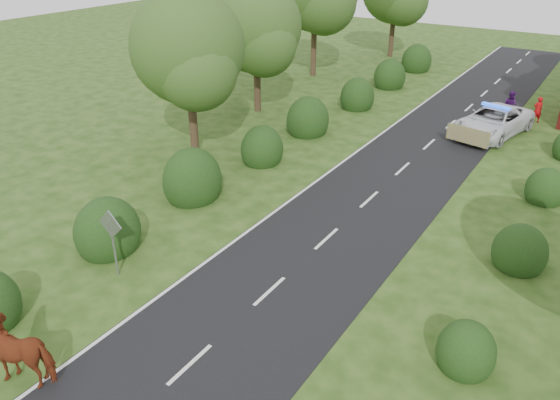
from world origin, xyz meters
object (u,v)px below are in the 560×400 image
Objects in this scene: road_sign at (112,233)px; police_van at (493,121)px; pedestrian_red at (538,110)px; cow at (27,351)px; pedestrian_purple at (510,105)px.

police_van is at bearing 70.72° from road_sign.
pedestrian_red is at bearing 69.84° from road_sign.
road_sign is at bearing 176.32° from cow.
pedestrian_purple is (-1.55, -0.32, 0.10)m from pedestrian_red.
cow is (1.61, -4.54, -0.87)m from road_sign.
road_sign is 1.57× the size of pedestrian_red.
pedestrian_purple is at bearing 98.89° from police_van.
road_sign reaches higher than police_van.
pedestrian_red is (1.75, 3.75, -0.02)m from police_van.
police_van is at bearing 26.99° from pedestrian_red.
pedestrian_red is (9.25, 25.18, -0.85)m from road_sign.
road_sign reaches higher than pedestrian_red.
pedestrian_red is 0.89× the size of pedestrian_purple.
pedestrian_purple is (0.20, 3.43, 0.08)m from police_van.
road_sign is 26.83m from pedestrian_red.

